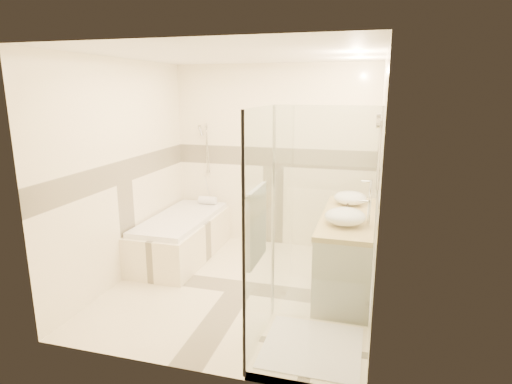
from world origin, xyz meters
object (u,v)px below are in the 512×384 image
(shower_enclosure, at_px, (301,294))
(amenity_bottle_b, at_px, (347,209))
(amenity_bottle_a, at_px, (347,210))
(vanity, at_px, (347,252))
(vessel_sink_far, at_px, (345,217))
(bathtub, at_px, (182,235))
(vessel_sink_near, at_px, (350,198))

(shower_enclosure, bearing_deg, amenity_bottle_b, 77.79)
(amenity_bottle_a, bearing_deg, vanity, 67.90)
(shower_enclosure, height_order, vessel_sink_far, shower_enclosure)
(bathtub, xyz_separation_m, amenity_bottle_b, (2.13, -0.36, 0.61))
(vanity, distance_m, vessel_sink_far, 0.61)
(amenity_bottle_a, relative_size, amenity_bottle_b, 1.06)
(amenity_bottle_b, bearing_deg, vessel_sink_near, 90.00)
(bathtub, relative_size, vessel_sink_far, 4.12)
(shower_enclosure, height_order, vessel_sink_near, shower_enclosure)
(vessel_sink_far, distance_m, amenity_bottle_b, 0.33)
(vanity, distance_m, shower_enclosure, 1.31)
(vanity, bearing_deg, amenity_bottle_a, -112.10)
(bathtub, xyz_separation_m, amenity_bottle_a, (2.13, -0.40, 0.61))
(shower_enclosure, bearing_deg, amenity_bottle_a, 77.41)
(vanity, height_order, amenity_bottle_a, amenity_bottle_a)
(shower_enclosure, relative_size, amenity_bottle_b, 15.31)
(vanity, xyz_separation_m, amenity_bottle_a, (-0.02, -0.05, 0.49))
(amenity_bottle_a, bearing_deg, vessel_sink_far, -90.00)
(vessel_sink_near, bearing_deg, amenity_bottle_a, -90.00)
(vanity, xyz_separation_m, amenity_bottle_b, (-0.02, -0.01, 0.49))
(bathtub, bearing_deg, amenity_bottle_a, -10.61)
(bathtub, bearing_deg, vessel_sink_near, 2.94)
(vanity, height_order, shower_enclosure, shower_enclosure)
(vessel_sink_near, distance_m, vessel_sink_far, 0.80)
(vessel_sink_near, distance_m, amenity_bottle_a, 0.51)
(vessel_sink_near, xyz_separation_m, amenity_bottle_a, (0.00, -0.51, -0.01))
(bathtub, bearing_deg, shower_enclosure, -41.10)
(shower_enclosure, bearing_deg, vessel_sink_far, 73.62)
(bathtub, xyz_separation_m, shower_enclosure, (1.86, -1.62, 0.20))
(vanity, xyz_separation_m, vessel_sink_near, (-0.02, 0.46, 0.50))
(shower_enclosure, relative_size, amenity_bottle_a, 14.45)
(bathtub, height_order, vessel_sink_near, vessel_sink_near)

